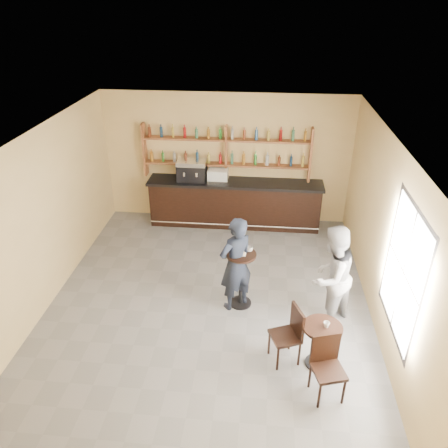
# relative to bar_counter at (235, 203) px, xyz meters

# --- Properties ---
(floor) EXTENTS (7.00, 7.00, 0.00)m
(floor) POSITION_rel_bar_counter_xyz_m (-0.24, -3.15, -0.58)
(floor) COLOR slate
(floor) RESTS_ON ground
(ceiling) EXTENTS (7.00, 7.00, 0.00)m
(ceiling) POSITION_rel_bar_counter_xyz_m (-0.24, -3.15, 2.62)
(ceiling) COLOR white
(ceiling) RESTS_ON wall_back
(wall_back) EXTENTS (7.00, 0.00, 7.00)m
(wall_back) POSITION_rel_bar_counter_xyz_m (-0.24, 0.35, 1.02)
(wall_back) COLOR #D8B87B
(wall_back) RESTS_ON floor
(wall_front) EXTENTS (7.00, 0.00, 7.00)m
(wall_front) POSITION_rel_bar_counter_xyz_m (-0.24, -6.65, 1.02)
(wall_front) COLOR #D8B87B
(wall_front) RESTS_ON floor
(wall_left) EXTENTS (0.00, 7.00, 7.00)m
(wall_left) POSITION_rel_bar_counter_xyz_m (-3.24, -3.15, 1.02)
(wall_left) COLOR #D8B87B
(wall_left) RESTS_ON floor
(wall_right) EXTENTS (0.00, 7.00, 7.00)m
(wall_right) POSITION_rel_bar_counter_xyz_m (2.76, -3.15, 1.02)
(wall_right) COLOR #D8B87B
(wall_right) RESTS_ON floor
(window_pane) EXTENTS (0.00, 2.00, 2.00)m
(window_pane) POSITION_rel_bar_counter_xyz_m (2.75, -4.35, 1.12)
(window_pane) COLOR white
(window_pane) RESTS_ON wall_right
(window_frame) EXTENTS (0.04, 1.70, 2.10)m
(window_frame) POSITION_rel_bar_counter_xyz_m (2.75, -4.35, 1.12)
(window_frame) COLOR black
(window_frame) RESTS_ON wall_right
(shelf_unit) EXTENTS (4.00, 0.26, 1.40)m
(shelf_unit) POSITION_rel_bar_counter_xyz_m (-0.24, 0.22, 1.23)
(shelf_unit) COLOR brown
(shelf_unit) RESTS_ON wall_back
(liquor_bottles) EXTENTS (3.68, 0.10, 1.00)m
(liquor_bottles) POSITION_rel_bar_counter_xyz_m (-0.24, 0.22, 1.40)
(liquor_bottles) COLOR #8C5919
(liquor_bottles) RESTS_ON shelf_unit
(bar_counter) EXTENTS (4.25, 0.83, 1.15)m
(bar_counter) POSITION_rel_bar_counter_xyz_m (0.00, 0.00, 0.00)
(bar_counter) COLOR black
(bar_counter) RESTS_ON floor
(espresso_machine) EXTENTS (0.70, 0.46, 0.50)m
(espresso_machine) POSITION_rel_bar_counter_xyz_m (-1.05, 0.00, 0.83)
(espresso_machine) COLOR black
(espresso_machine) RESTS_ON bar_counter
(pastry_case) EXTENTS (0.54, 0.45, 0.30)m
(pastry_case) POSITION_rel_bar_counter_xyz_m (-0.42, 0.00, 0.72)
(pastry_case) COLOR silver
(pastry_case) RESTS_ON bar_counter
(pedestal_table) EXTENTS (0.57, 0.57, 1.12)m
(pedestal_table) POSITION_rel_bar_counter_xyz_m (0.36, -3.18, -0.02)
(pedestal_table) COLOR black
(pedestal_table) RESTS_ON floor
(napkin) EXTENTS (0.17, 0.17, 0.00)m
(napkin) POSITION_rel_bar_counter_xyz_m (0.36, -3.18, 0.54)
(napkin) COLOR white
(napkin) RESTS_ON pedestal_table
(donut) EXTENTS (0.12, 0.12, 0.04)m
(donut) POSITION_rel_bar_counter_xyz_m (0.37, -3.19, 0.56)
(donut) COLOR #CA8449
(donut) RESTS_ON napkin
(cup_pedestal) EXTENTS (0.14, 0.14, 0.09)m
(cup_pedestal) POSITION_rel_bar_counter_xyz_m (0.50, -3.08, 0.59)
(cup_pedestal) COLOR white
(cup_pedestal) RESTS_ON pedestal_table
(man_main) EXTENTS (0.81, 0.77, 1.86)m
(man_main) POSITION_rel_bar_counter_xyz_m (0.26, -3.25, 0.35)
(man_main) COLOR black
(man_main) RESTS_ON floor
(cafe_table) EXTENTS (0.74, 0.74, 0.77)m
(cafe_table) POSITION_rel_bar_counter_xyz_m (1.69, -4.57, -0.19)
(cafe_table) COLOR black
(cafe_table) RESTS_ON floor
(cup_cafe) EXTENTS (0.11, 0.11, 0.09)m
(cup_cafe) POSITION_rel_bar_counter_xyz_m (1.74, -4.57, 0.24)
(cup_cafe) COLOR white
(cup_cafe) RESTS_ON cafe_table
(chair_west) EXTENTS (0.56, 0.56, 0.99)m
(chair_west) POSITION_rel_bar_counter_xyz_m (1.14, -4.52, -0.08)
(chair_west) COLOR black
(chair_west) RESTS_ON floor
(chair_south) EXTENTS (0.54, 0.54, 1.00)m
(chair_south) POSITION_rel_bar_counter_xyz_m (1.74, -5.17, -0.08)
(chair_south) COLOR black
(chair_south) RESTS_ON floor
(patron_second) EXTENTS (1.15, 1.16, 1.89)m
(patron_second) POSITION_rel_bar_counter_xyz_m (1.91, -3.48, 0.37)
(patron_second) COLOR gray
(patron_second) RESTS_ON floor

